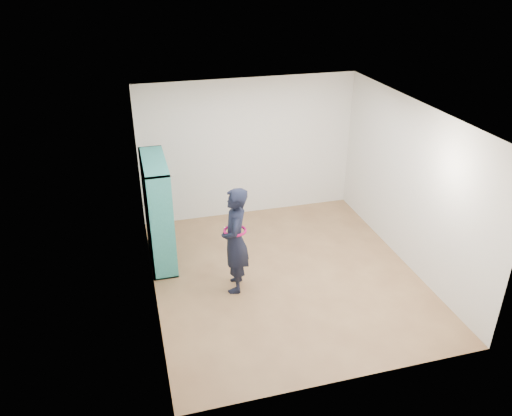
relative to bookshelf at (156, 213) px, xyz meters
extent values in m
plane|color=brown|center=(1.83, -1.01, -0.83)|extent=(4.50, 4.50, 0.00)
plane|color=white|center=(1.83, -1.01, 1.77)|extent=(4.50, 4.50, 0.00)
cube|color=white|center=(-0.17, -1.01, 0.47)|extent=(0.02, 4.50, 2.60)
cube|color=white|center=(3.83, -1.01, 0.47)|extent=(0.02, 4.50, 2.60)
cube|color=white|center=(1.83, 1.24, 0.47)|extent=(4.00, 0.02, 2.60)
cube|color=white|center=(1.83, -3.26, 0.47)|extent=(4.00, 0.02, 2.60)
cube|color=teal|center=(0.03, -0.62, 0.03)|extent=(0.38, 0.03, 1.72)
cube|color=teal|center=(0.03, 0.64, 0.03)|extent=(0.38, 0.03, 1.72)
cube|color=teal|center=(0.03, 0.01, -0.82)|extent=(0.38, 1.29, 0.03)
cube|color=teal|center=(0.03, 0.01, 0.88)|extent=(0.38, 1.29, 0.03)
cube|color=teal|center=(-0.15, 0.01, 0.03)|extent=(0.03, 1.29, 1.72)
cube|color=teal|center=(0.03, -0.20, 0.03)|extent=(0.35, 0.03, 1.67)
cube|color=teal|center=(0.03, 0.22, 0.03)|extent=(0.35, 0.03, 1.67)
cube|color=teal|center=(0.03, 0.01, -0.39)|extent=(0.35, 1.24, 0.03)
cube|color=teal|center=(0.03, 0.01, 0.03)|extent=(0.35, 1.24, 0.03)
cube|color=teal|center=(0.03, 0.01, 0.44)|extent=(0.35, 1.24, 0.03)
cube|color=beige|center=(0.05, -0.41, -0.75)|extent=(0.24, 0.15, 0.09)
cube|color=black|center=(0.06, -0.47, -0.23)|extent=(0.19, 0.17, 0.29)
cube|color=maroon|center=(0.06, -0.47, 0.19)|extent=(0.19, 0.17, 0.29)
cube|color=silver|center=(0.05, -0.41, 0.49)|extent=(0.24, 0.15, 0.06)
cube|color=navy|center=(0.06, -0.06, -0.65)|extent=(0.19, 0.17, 0.29)
cube|color=brown|center=(0.06, -0.06, -0.22)|extent=(0.19, 0.17, 0.32)
cube|color=#BFB28C|center=(0.05, 0.00, 0.09)|extent=(0.24, 0.15, 0.09)
cube|color=#26594C|center=(0.06, -0.06, 0.61)|extent=(0.19, 0.17, 0.31)
cube|color=beige|center=(0.06, 0.36, -0.63)|extent=(0.19, 0.17, 0.32)
cube|color=black|center=(0.05, 0.41, -0.33)|extent=(0.24, 0.15, 0.09)
cube|color=maroon|center=(0.06, 0.36, 0.17)|extent=(0.19, 0.17, 0.25)
cube|color=silver|center=(0.06, 0.36, 0.59)|extent=(0.19, 0.17, 0.26)
imported|color=black|center=(1.02, -1.12, -0.02)|extent=(0.53, 0.67, 1.63)
torus|color=#AE0D52|center=(1.02, -1.12, 0.15)|extent=(0.41, 0.41, 0.04)
cube|color=silver|center=(0.90, -1.01, 0.09)|extent=(0.01, 0.09, 0.13)
cube|color=black|center=(0.90, -1.01, 0.09)|extent=(0.01, 0.09, 0.13)
camera|label=1|loc=(-0.32, -7.16, 3.65)|focal=35.00mm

